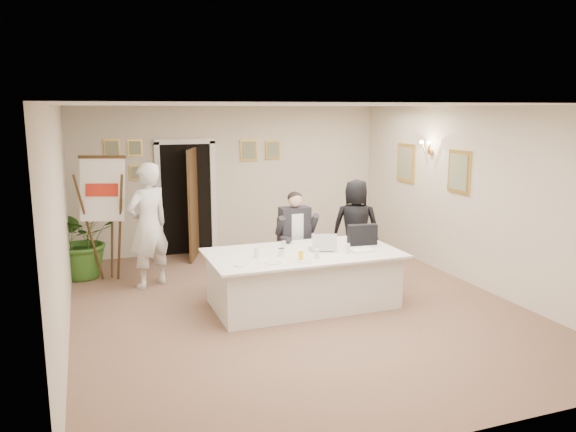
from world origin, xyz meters
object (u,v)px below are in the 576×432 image
Objects in this scene: seated_man at (296,238)px; potted_palm at (82,238)px; laptop_bag at (362,235)px; flip_chart at (107,225)px; standing_woman at (356,227)px; paper_stack at (362,250)px; conference_table at (303,278)px; laptop at (321,240)px; standing_man at (148,226)px; oj_glass at (301,256)px; steel_jug at (281,252)px.

seated_man reaches higher than potted_palm.
flip_chart is at bearing 156.42° from laptop_bag.
standing_woman reaches higher than seated_man.
paper_stack is at bearing -52.30° from seated_man.
paper_stack is at bearing -16.88° from conference_table.
potted_palm is (-4.32, 1.36, -0.14)m from standing_woman.
seated_man is 1.32m from paper_stack.
laptop_bag is at bearing -36.88° from seated_man.
flip_chart reaches higher than laptop_bag.
laptop reaches higher than paper_stack.
conference_table is at bearing -40.13° from flip_chart.
standing_woman is at bearing 142.54° from standing_man.
laptop reaches higher than oj_glass.
steel_jug is at bearing -149.85° from laptop.
standing_man reaches higher than potted_palm.
standing_woman is at bearing 35.30° from steel_jug.
paper_stack is at bearing -35.53° from flip_chart.
seated_man is at bearing 59.83° from steel_jug.
potted_palm is at bearing 167.56° from seated_man.
conference_table is 2.03× the size of potted_palm.
flip_chart is 4.06m from standing_woman.
conference_table is at bearing 64.82° from oj_glass.
paper_stack is 2.51× the size of oj_glass.
steel_jug is at bearing -164.11° from conference_table.
laptop is (3.20, -2.48, 0.25)m from potted_palm.
flip_chart reaches higher than potted_palm.
conference_table is at bearing 163.12° from paper_stack.
paper_stack is 1.01m from oj_glass.
paper_stack is (-0.61, -1.39, -0.01)m from standing_woman.
laptop_bag is 1.34× the size of paper_stack.
flip_chart reaches higher than conference_table.
laptop is at bearing 42.91° from oj_glass.
seated_man is 2.30m from standing_man.
conference_table is 0.59m from laptop.
laptop_bag is at bearing 94.69° from standing_woman.
paper_stack reaches higher than conference_table.
paper_stack is (2.73, -1.85, -0.18)m from standing_man.
paper_stack is (0.51, -0.27, -0.12)m from laptop.
laptop_bag is at bearing 61.75° from paper_stack.
paper_stack is (3.32, -2.37, -0.13)m from flip_chart.
oj_glass reaches higher than conference_table.
standing_man is 15.01× the size of oj_glass.
standing_man is at bearing 145.86° from paper_stack.
potted_palm is at bearing 134.39° from steel_jug.
standing_man reaches higher than steel_jug.
laptop is at bearing -37.73° from potted_palm.
flip_chart is at bearing 139.87° from conference_table.
flip_chart is 5.50× the size of laptop.
flip_chart is 1.51× the size of potted_palm.
flip_chart is 4.09m from paper_stack.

